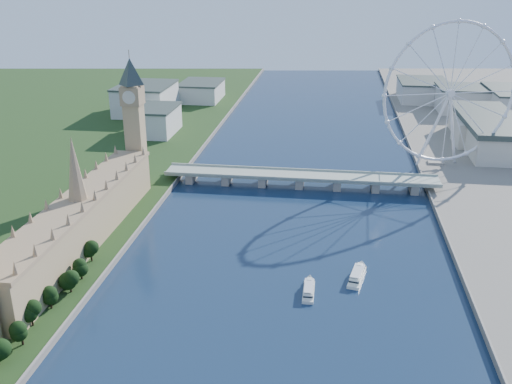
# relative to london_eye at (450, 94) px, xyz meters

# --- Properties ---
(tree_row) EXTENTS (8.71, 184.71, 21.80)m
(tree_row) POSITION_rel_london_eye_xyz_m (-232.98, -297.08, -57.97)
(tree_row) COLOR black
(tree_row) RESTS_ON ground
(parliament_range) EXTENTS (24.00, 200.00, 70.00)m
(parliament_range) POSITION_rel_london_eye_xyz_m (-247.98, -185.08, -49.04)
(parliament_range) COLOR tan
(parliament_range) RESTS_ON ground
(big_ben) EXTENTS (20.02, 20.02, 110.00)m
(big_ben) POSITION_rel_london_eye_xyz_m (-247.98, -77.08, -0.95)
(big_ben) COLOR tan
(big_ben) RESTS_ON ground
(westminster_bridge) EXTENTS (220.00, 22.00, 9.50)m
(westminster_bridge) POSITION_rel_london_eye_xyz_m (-119.98, -55.08, -60.89)
(westminster_bridge) COLOR gray
(westminster_bridge) RESTS_ON ground
(london_eye) EXTENTS (113.60, 39.12, 124.30)m
(london_eye) POSITION_rel_london_eye_xyz_m (0.00, 0.00, 0.00)
(london_eye) COLOR silver
(london_eye) RESTS_ON ground
(county_hall) EXTENTS (54.00, 144.00, 35.00)m
(county_hall) POSITION_rel_london_eye_xyz_m (55.02, 74.92, -67.52)
(county_hall) COLOR beige
(county_hall) RESTS_ON ground
(city_skyline) EXTENTS (505.00, 280.00, 32.00)m
(city_skyline) POSITION_rel_london_eye_xyz_m (-80.75, 205.00, -50.56)
(city_skyline) COLOR beige
(city_skyline) RESTS_ON ground
(tour_boat_near) EXTENTS (6.45, 25.25, 5.53)m
(tour_boat_near) POSITION_rel_london_eye_xyz_m (-104.56, -220.62, -67.52)
(tour_boat_near) COLOR silver
(tour_boat_near) RESTS_ON ground
(tour_boat_far) EXTENTS (12.65, 28.56, 6.10)m
(tour_boat_far) POSITION_rel_london_eye_xyz_m (-78.25, -201.60, -67.52)
(tour_boat_far) COLOR white
(tour_boat_far) RESTS_ON ground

